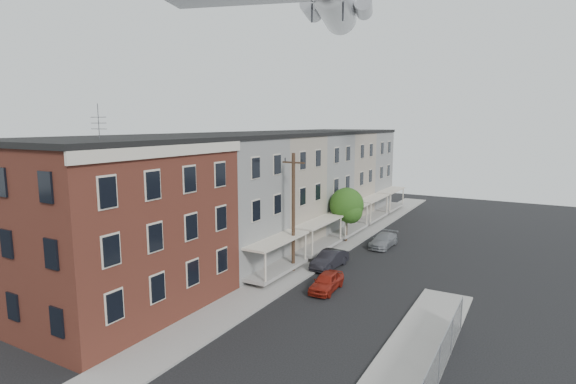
# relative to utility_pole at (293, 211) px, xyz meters

# --- Properties ---
(sidewalk_left) EXTENTS (3.00, 62.00, 0.12)m
(sidewalk_left) POSITION_rel_utility_pole_xyz_m (0.10, 6.00, -4.61)
(sidewalk_left) COLOR gray
(sidewalk_left) RESTS_ON ground
(curb_left) EXTENTS (0.15, 62.00, 0.14)m
(curb_left) POSITION_rel_utility_pole_xyz_m (1.55, 6.00, -4.60)
(curb_left) COLOR gray
(curb_left) RESTS_ON ground
(corner_building) EXTENTS (10.31, 12.30, 12.15)m
(corner_building) POSITION_rel_utility_pole_xyz_m (-6.40, -11.00, 0.49)
(corner_building) COLOR #361711
(corner_building) RESTS_ON ground
(row_house_a) EXTENTS (11.98, 7.00, 10.30)m
(row_house_a) POSITION_rel_utility_pole_xyz_m (-6.36, -1.50, 0.45)
(row_house_a) COLOR slate
(row_house_a) RESTS_ON ground
(row_house_b) EXTENTS (11.98, 7.00, 10.30)m
(row_house_b) POSITION_rel_utility_pole_xyz_m (-6.36, 5.50, 0.45)
(row_house_b) COLOR #6D6456
(row_house_b) RESTS_ON ground
(row_house_c) EXTENTS (11.98, 7.00, 10.30)m
(row_house_c) POSITION_rel_utility_pole_xyz_m (-6.36, 12.50, 0.45)
(row_house_c) COLOR slate
(row_house_c) RESTS_ON ground
(row_house_d) EXTENTS (11.98, 7.00, 10.30)m
(row_house_d) POSITION_rel_utility_pole_xyz_m (-6.36, 19.50, 0.45)
(row_house_d) COLOR #6D6456
(row_house_d) RESTS_ON ground
(row_house_e) EXTENTS (11.98, 7.00, 10.30)m
(row_house_e) POSITION_rel_utility_pole_xyz_m (-6.36, 26.50, 0.45)
(row_house_e) COLOR slate
(row_house_e) RESTS_ON ground
(utility_pole) EXTENTS (1.80, 0.26, 9.00)m
(utility_pole) POSITION_rel_utility_pole_xyz_m (0.00, 0.00, 0.00)
(utility_pole) COLOR black
(utility_pole) RESTS_ON ground
(street_tree) EXTENTS (3.22, 3.20, 5.20)m
(street_tree) POSITION_rel_utility_pole_xyz_m (0.33, 9.92, -1.22)
(street_tree) COLOR black
(street_tree) RESTS_ON ground
(car_near) EXTENTS (1.66, 3.73, 1.24)m
(car_near) POSITION_rel_utility_pole_xyz_m (3.80, -2.27, -4.05)
(car_near) COLOR maroon
(car_near) RESTS_ON ground
(car_mid) EXTENTS (1.71, 4.17, 1.34)m
(car_mid) POSITION_rel_utility_pole_xyz_m (2.00, 2.23, -4.00)
(car_mid) COLOR black
(car_mid) RESTS_ON ground
(car_far) EXTENTS (1.84, 4.24, 1.22)m
(car_far) POSITION_rel_utility_pole_xyz_m (3.80, 10.10, -4.07)
(car_far) COLOR slate
(car_far) RESTS_ON ground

